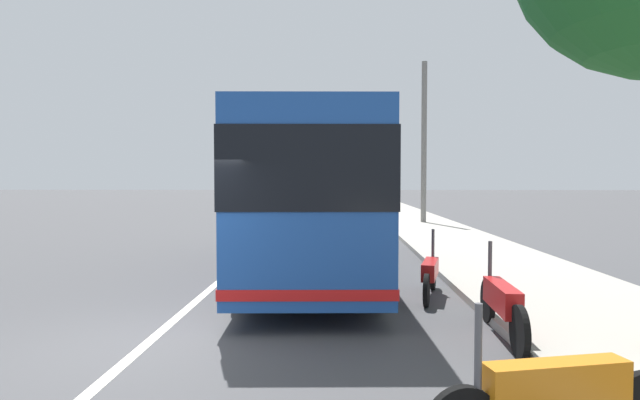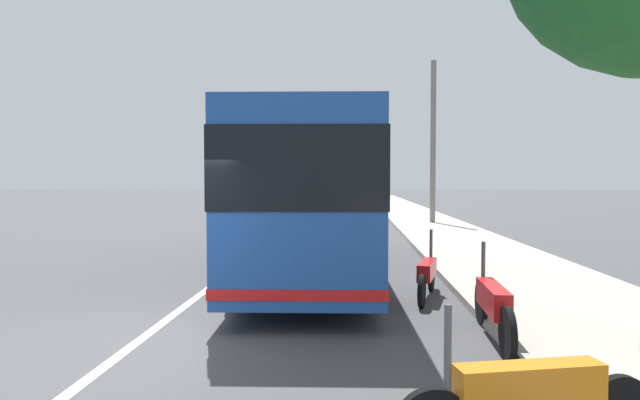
# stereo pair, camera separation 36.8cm
# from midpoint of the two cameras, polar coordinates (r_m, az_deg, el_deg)

# --- Properties ---
(ground_plane) EXTENTS (220.00, 220.00, 0.00)m
(ground_plane) POSITION_cam_midpoint_polar(r_m,az_deg,el_deg) (7.66, -18.23, -14.72)
(ground_plane) COLOR #424244
(sidewalk_curb) EXTENTS (110.00, 3.60, 0.14)m
(sidewalk_curb) POSITION_cam_midpoint_polar(r_m,az_deg,el_deg) (17.39, 16.77, -4.98)
(sidewalk_curb) COLOR #9E998E
(sidewalk_curb) RESTS_ON ground
(lane_divider_line) EXTENTS (110.00, 0.16, 0.01)m
(lane_divider_line) POSITION_cam_midpoint_polar(r_m,az_deg,el_deg) (17.16, -5.67, -5.21)
(lane_divider_line) COLOR silver
(lane_divider_line) RESTS_ON ground
(coach_bus) EXTENTS (10.30, 2.99, 3.44)m
(coach_bus) POSITION_cam_midpoint_polar(r_m,az_deg,el_deg) (12.27, -0.09, 1.05)
(coach_bus) COLOR #1E4C9E
(coach_bus) RESTS_ON ground
(motorcycle_angled) EXTENTS (0.56, 2.19, 1.26)m
(motorcycle_angled) POSITION_cam_midpoint_polar(r_m,az_deg,el_deg) (4.78, 24.09, -19.33)
(motorcycle_angled) COLOR black
(motorcycle_angled) RESTS_ON ground
(motorcycle_nearest_curb) EXTENTS (2.34, 0.31, 1.29)m
(motorcycle_nearest_curb) POSITION_cam_midpoint_polar(r_m,az_deg,el_deg) (7.73, 19.82, -10.81)
(motorcycle_nearest_curb) COLOR black
(motorcycle_nearest_curb) RESTS_ON ground
(motorcycle_far_end) EXTENTS (2.01, 0.61, 1.24)m
(motorcycle_far_end) POSITION_cam_midpoint_polar(r_m,az_deg,el_deg) (10.02, 12.75, -7.99)
(motorcycle_far_end) COLOR black
(motorcycle_far_end) RESTS_ON ground
(car_ahead_same_lane) EXTENTS (4.38, 2.08, 1.56)m
(car_ahead_same_lane) POSITION_cam_midpoint_polar(r_m,az_deg,el_deg) (32.23, 2.54, -0.45)
(car_ahead_same_lane) COLOR navy
(car_ahead_same_lane) RESTS_ON ground
(car_side_street) EXTENTS (4.06, 1.96, 1.56)m
(car_side_street) POSITION_cam_midpoint_polar(r_m,az_deg,el_deg) (39.56, 2.84, 0.07)
(car_side_street) COLOR black
(car_side_street) RESTS_ON ground
(utility_pole) EXTENTS (0.27, 0.27, 8.03)m
(utility_pole) POSITION_cam_midpoint_polar(r_m,az_deg,el_deg) (26.13, 12.74, 6.10)
(utility_pole) COLOR slate
(utility_pole) RESTS_ON ground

